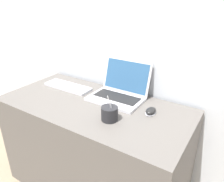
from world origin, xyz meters
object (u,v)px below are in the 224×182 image
object	(u,v)px
laptop	(120,90)
drink_cup	(110,113)
computer_mouse	(151,111)
external_keyboard	(68,87)

from	to	relation	value
laptop	drink_cup	bearing A→B (deg)	-70.05
computer_mouse	external_keyboard	size ratio (longest dim) A/B	0.24
drink_cup	computer_mouse	size ratio (longest dim) A/B	1.78
laptop	computer_mouse	distance (m)	0.30
laptop	drink_cup	distance (m)	0.32
drink_cup	external_keyboard	distance (m)	0.60
laptop	external_keyboard	world-z (taller)	laptop
computer_mouse	external_keyboard	bearing A→B (deg)	178.40
laptop	drink_cup	world-z (taller)	laptop
drink_cup	external_keyboard	world-z (taller)	drink_cup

